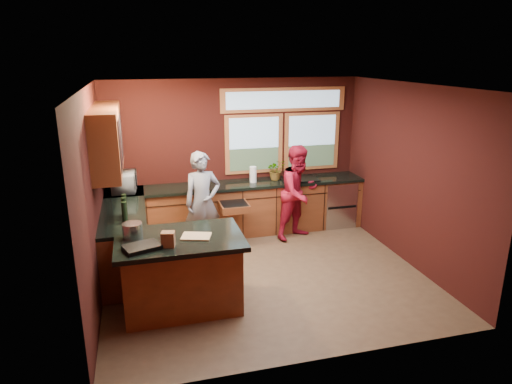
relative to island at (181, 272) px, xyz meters
name	(u,v)px	position (x,y,z in m)	size (l,w,h in m)	color
floor	(265,275)	(1.25, 0.54, -0.48)	(4.50, 4.50, 0.00)	brown
room_shell	(218,152)	(0.65, 0.87, 1.32)	(4.52, 4.02, 2.71)	black
back_counter	(250,207)	(1.45, 2.24, -0.01)	(4.50, 0.64, 0.93)	#592B15
left_counter	(125,237)	(-0.70, 1.39, -0.01)	(0.64, 2.30, 0.93)	#592B15
island	(181,272)	(0.00, 0.00, 0.00)	(1.55, 1.05, 0.95)	#592B15
person_grey	(203,202)	(0.53, 1.67, 0.34)	(0.60, 0.39, 1.64)	slate
person_red	(299,192)	(2.20, 1.79, 0.34)	(0.80, 0.62, 1.64)	maroon
microwave	(124,182)	(-0.67, 2.24, 0.61)	(0.56, 0.38, 0.31)	#999999
potted_plant	(276,170)	(1.94, 2.29, 0.64)	(0.33, 0.29, 0.37)	#999999
paper_towel	(253,174)	(1.51, 2.24, 0.59)	(0.12, 0.12, 0.28)	white
cutting_board	(196,236)	(0.20, -0.05, 0.48)	(0.35, 0.25, 0.02)	tan
stock_pot	(132,230)	(-0.55, 0.15, 0.56)	(0.24, 0.24, 0.18)	#B4B4B9
paper_bag	(168,239)	(-0.15, -0.25, 0.56)	(0.15, 0.12, 0.18)	brown
black_tray	(142,247)	(-0.45, -0.25, 0.49)	(0.40, 0.28, 0.05)	black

